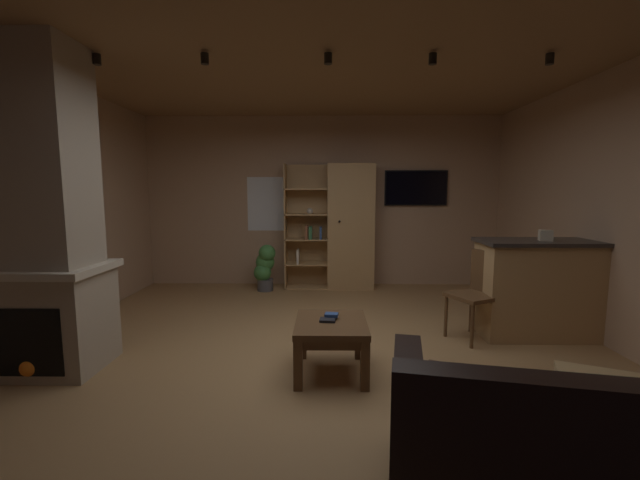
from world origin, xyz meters
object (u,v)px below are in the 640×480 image
(table_book_0, at_px, (328,320))
(dining_chair, at_px, (479,289))
(stone_fireplace, at_px, (45,227))
(wall_mounted_tv, at_px, (416,188))
(kitchen_bar_counter, at_px, (547,288))
(table_book_1, at_px, (332,315))
(tissue_box, at_px, (546,235))
(coffee_table, at_px, (331,332))
(leather_couch, at_px, (558,460))
(potted_floor_plant, at_px, (265,266))
(bookshelf_cabinet, at_px, (345,227))

(table_book_0, distance_m, dining_chair, 1.78)
(stone_fireplace, relative_size, wall_mounted_tv, 2.74)
(kitchen_bar_counter, distance_m, table_book_1, 2.44)
(dining_chair, xyz_separation_m, wall_mounted_tv, (-0.14, 2.44, 1.06))
(table_book_0, distance_m, table_book_1, 0.08)
(tissue_box, height_order, wall_mounted_tv, wall_mounted_tv)
(coffee_table, bearing_deg, tissue_box, 21.50)
(leather_couch, xyz_separation_m, potted_floor_plant, (-2.03, 4.37, 0.09))
(stone_fireplace, xyz_separation_m, kitchen_bar_counter, (4.70, 0.87, -0.72))
(stone_fireplace, relative_size, table_book_1, 24.37)
(bookshelf_cabinet, xyz_separation_m, potted_floor_plant, (-1.24, -0.23, -0.59))
(table_book_1, bearing_deg, stone_fireplace, -179.41)
(leather_couch, relative_size, table_book_0, 12.71)
(bookshelf_cabinet, height_order, coffee_table, bookshelf_cabinet)
(leather_couch, height_order, coffee_table, leather_couch)
(stone_fireplace, xyz_separation_m, table_book_1, (2.41, 0.02, -0.75))
(table_book_1, bearing_deg, kitchen_bar_counter, 20.26)
(bookshelf_cabinet, distance_m, tissue_box, 2.95)
(kitchen_bar_counter, xyz_separation_m, coffee_table, (-2.30, -0.92, -0.16))
(coffee_table, bearing_deg, wall_mounted_tv, 66.86)
(kitchen_bar_counter, bearing_deg, wall_mounted_tv, 110.75)
(potted_floor_plant, bearing_deg, coffee_table, -70.79)
(stone_fireplace, bearing_deg, leather_couch, -24.62)
(leather_couch, xyz_separation_m, dining_chair, (0.51, 2.36, 0.23))
(stone_fireplace, relative_size, tissue_box, 22.79)
(tissue_box, relative_size, table_book_1, 1.07)
(stone_fireplace, distance_m, potted_floor_plant, 3.24)
(stone_fireplace, distance_m, kitchen_bar_counter, 4.83)
(dining_chair, xyz_separation_m, potted_floor_plant, (-2.53, 2.01, -0.14))
(table_book_1, xyz_separation_m, wall_mounted_tv, (1.40, 3.20, 1.11))
(table_book_0, bearing_deg, potted_floor_plant, 108.70)
(bookshelf_cabinet, height_order, dining_chair, bookshelf_cabinet)
(tissue_box, xyz_separation_m, wall_mounted_tv, (-0.81, 2.41, 0.51))
(tissue_box, height_order, table_book_1, tissue_box)
(dining_chair, relative_size, wall_mounted_tv, 0.92)
(table_book_0, xyz_separation_m, table_book_1, (0.03, 0.07, 0.02))
(coffee_table, bearing_deg, stone_fireplace, 178.75)
(potted_floor_plant, bearing_deg, table_book_0, -71.30)
(kitchen_bar_counter, xyz_separation_m, leather_couch, (-1.26, -2.45, -0.22))
(leather_couch, height_order, dining_chair, dining_chair)
(leather_couch, xyz_separation_m, coffee_table, (-1.03, 1.52, 0.06))
(kitchen_bar_counter, height_order, tissue_box, tissue_box)
(kitchen_bar_counter, xyz_separation_m, potted_floor_plant, (-3.29, 1.92, -0.13))
(bookshelf_cabinet, relative_size, leather_couch, 1.18)
(wall_mounted_tv, bearing_deg, table_book_0, -113.61)
(table_book_0, bearing_deg, leather_couch, -55.15)
(bookshelf_cabinet, xyz_separation_m, tissue_box, (1.96, -2.20, 0.11))
(tissue_box, bearing_deg, table_book_1, -160.21)
(stone_fireplace, relative_size, dining_chair, 2.97)
(kitchen_bar_counter, relative_size, dining_chair, 1.56)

